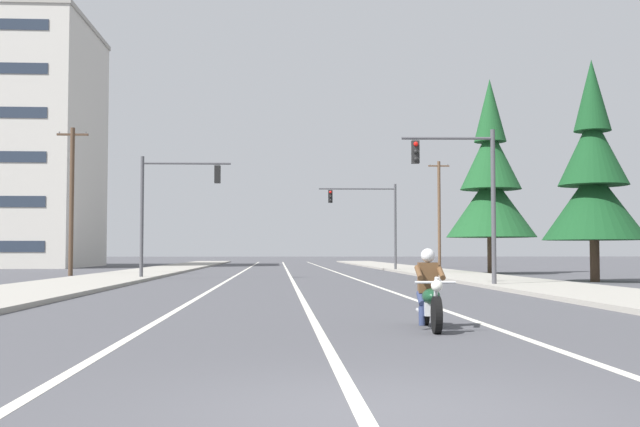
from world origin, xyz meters
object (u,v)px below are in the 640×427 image
object	(u,v)px
traffic_signal_near_left	(168,198)
conifer_tree_right_verge_near	(593,179)
traffic_signal_near_right	(468,185)
utility_pole_left_near	(72,198)
traffic_signal_mid_right	(373,213)
motorcycle_with_rider	(430,297)
conifer_tree_right_verge_far	(491,184)
utility_pole_right_far	(439,212)

from	to	relation	value
traffic_signal_near_left	conifer_tree_right_verge_near	xyz separation A→B (m)	(20.18, -4.23, 0.68)
traffic_signal_near_right	conifer_tree_right_verge_near	world-z (taller)	conifer_tree_right_verge_near
traffic_signal_near_right	utility_pole_left_near	bearing A→B (deg)	141.57
traffic_signal_mid_right	conifer_tree_right_verge_near	bearing A→B (deg)	-67.81
motorcycle_with_rider	traffic_signal_mid_right	bearing A→B (deg)	84.30
traffic_signal_mid_right	conifer_tree_right_verge_far	size ratio (longest dim) A/B	0.50
traffic_signal_near_left	conifer_tree_right_verge_far	xyz separation A→B (m)	(18.95, 8.53, 1.58)
motorcycle_with_rider	traffic_signal_mid_right	xyz separation A→B (m)	(4.01, 40.15, 3.55)
motorcycle_with_rider	traffic_signal_mid_right	world-z (taller)	traffic_signal_mid_right
motorcycle_with_rider	utility_pole_right_far	distance (m)	52.01
traffic_signal_mid_right	conifer_tree_right_verge_near	size ratio (longest dim) A/B	0.60
utility_pole_left_near	conifer_tree_right_verge_far	distance (m)	25.46
traffic_signal_near_right	conifer_tree_right_verge_near	distance (m)	8.84
motorcycle_with_rider	utility_pole_left_near	distance (m)	34.59
utility_pole_left_near	conifer_tree_right_verge_far	world-z (taller)	conifer_tree_right_verge_far
traffic_signal_near_right	traffic_signal_near_left	world-z (taller)	same
traffic_signal_mid_right	utility_pole_right_far	bearing A→B (deg)	56.32
traffic_signal_near_right	traffic_signal_near_left	xyz separation A→B (m)	(-12.98, 9.32, 0.06)
conifer_tree_right_verge_far	utility_pole_left_near	bearing A→B (deg)	-174.36
traffic_signal_near_right	conifer_tree_right_verge_far	distance (m)	18.89
motorcycle_with_rider	conifer_tree_right_verge_near	bearing A→B (deg)	60.30
traffic_signal_near_left	conifer_tree_right_verge_near	distance (m)	20.63
traffic_signal_near_left	traffic_signal_mid_right	size ratio (longest dim) A/B	1.00
traffic_signal_near_right	utility_pole_left_near	size ratio (longest dim) A/B	0.72
utility_pole_left_near	utility_pole_right_far	world-z (taller)	utility_pole_right_far
traffic_signal_near_left	utility_pole_right_far	size ratio (longest dim) A/B	0.68
motorcycle_with_rider	traffic_signal_near_left	world-z (taller)	traffic_signal_near_left
conifer_tree_right_verge_near	utility_pole_left_near	bearing A→B (deg)	158.85
traffic_signal_near_right	conifer_tree_right_verge_near	xyz separation A→B (m)	(7.19, 5.08, 0.74)
traffic_signal_near_left	traffic_signal_near_right	bearing A→B (deg)	-35.66
traffic_signal_near_left	utility_pole_right_far	xyz separation A→B (m)	(19.31, 25.59, 0.65)
motorcycle_with_rider	conifer_tree_right_verge_near	size ratio (longest dim) A/B	0.21
traffic_signal_mid_right	conifer_tree_right_verge_far	distance (m)	9.46
motorcycle_with_rider	utility_pole_left_near	world-z (taller)	utility_pole_left_near
traffic_signal_mid_right	utility_pole_left_near	world-z (taller)	utility_pole_left_near
motorcycle_with_rider	traffic_signal_near_left	xyz separation A→B (m)	(-8.29, 25.07, 3.49)
traffic_signal_mid_right	conifer_tree_right_verge_far	xyz separation A→B (m)	(6.66, -6.55, 1.52)
conifer_tree_right_verge_near	conifer_tree_right_verge_far	xyz separation A→B (m)	(-1.22, 12.76, 0.89)
traffic_signal_mid_right	utility_pole_right_far	distance (m)	12.65
conifer_tree_right_verge_near	traffic_signal_near_left	bearing A→B (deg)	168.15
utility_pole_right_far	conifer_tree_right_verge_far	world-z (taller)	conifer_tree_right_verge_far
traffic_signal_near_right	traffic_signal_near_left	distance (m)	15.98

